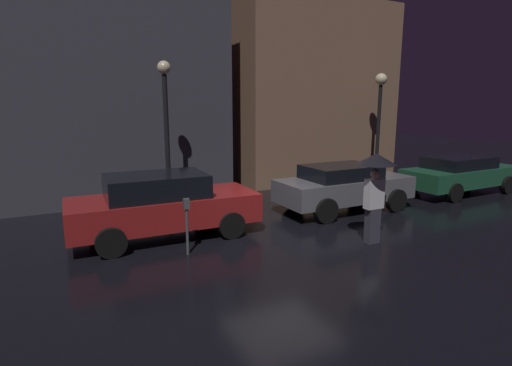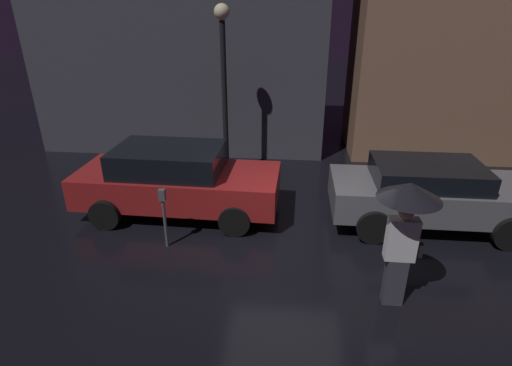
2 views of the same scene
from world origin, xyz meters
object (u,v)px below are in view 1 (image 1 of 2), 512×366
Objects in this scene: parked_car_grey at (344,186)px; pedestrian_with_umbrella at (375,177)px; street_lamp_far at (380,105)px; parked_car_green at (461,173)px; street_lamp_near at (166,114)px; parking_meter at (187,220)px; parked_car_red at (163,204)px.

pedestrian_with_umbrella is (-1.24, -2.59, 0.79)m from parked_car_grey.
street_lamp_far is at bearing 35.26° from parked_car_grey.
street_lamp_far reaches higher than pedestrian_with_umbrella.
parked_car_grey reaches higher than parked_car_green.
parked_car_green is 10.49m from street_lamp_near.
parked_car_grey is 3.38× the size of parking_meter.
parked_car_green is at bearing 0.36° from parked_car_grey.
parked_car_green is at bearing 7.40° from parking_meter.
street_lamp_near reaches higher than parked_car_green.
parked_car_red is 10.75m from parked_car_green.
parking_meter is (-4.04, 1.22, -0.79)m from pedestrian_with_umbrella.
parking_meter is at bearing -156.11° from street_lamp_far.
parked_car_red reaches higher than parked_car_grey.
parked_car_red is 1.02× the size of street_lamp_near.
parked_car_red is at bearing 96.26° from parking_meter.
parked_car_green is 7.10m from pedestrian_with_umbrella.
street_lamp_near reaches higher than street_lamp_far.
parking_meter is 4.28m from street_lamp_near.
pedestrian_with_umbrella is 0.48× the size of street_lamp_near.
parking_meter is (-5.29, -1.37, 0.01)m from parked_car_grey.
street_lamp_near is at bearing 166.18° from parked_car_green.
pedestrian_with_umbrella is 1.70× the size of parking_meter.
street_lamp_near reaches higher than parked_car_grey.
parked_car_grey is 1.99× the size of pedestrian_with_umbrella.
parked_car_red is 9.88m from street_lamp_far.
parked_car_grey is 5.31m from parked_car_green.
street_lamp_far reaches higher than parking_meter.
parked_car_grey is 5.46m from parking_meter.
street_lamp_far is at bearing 118.76° from parked_car_green.
parking_meter is (-10.59, -1.38, 0.04)m from parked_car_green.
street_lamp_near reaches higher than parking_meter.
street_lamp_far is at bearing 17.12° from parked_car_red.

